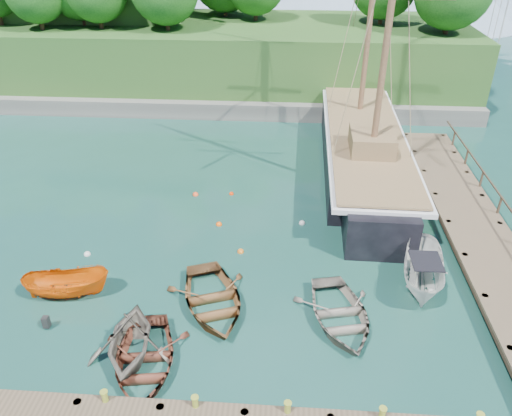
# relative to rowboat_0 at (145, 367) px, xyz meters

# --- Properties ---
(ground) EXTENTS (160.00, 160.00, 0.00)m
(ground) POSITION_rel_rowboat_0_xyz_m (3.28, 3.11, 0.00)
(ground) COLOR #173C2D
(ground) RESTS_ON ground
(dock_east) EXTENTS (3.20, 24.00, 1.10)m
(dock_east) POSITION_rel_rowboat_0_xyz_m (14.78, 10.11, 0.43)
(dock_east) COLOR #4C3F2E
(dock_east) RESTS_ON ground
(bollard_0) EXTENTS (0.26, 0.26, 0.45)m
(bollard_0) POSITION_rel_rowboat_0_xyz_m (-0.72, -1.99, 0.00)
(bollard_0) COLOR olive
(bollard_0) RESTS_ON ground
(rowboat_0) EXTENTS (3.89, 4.98, 0.94)m
(rowboat_0) POSITION_rel_rowboat_0_xyz_m (0.00, 0.00, 0.00)
(rowboat_0) COLOR #582C1E
(rowboat_0) RESTS_ON ground
(rowboat_1) EXTENTS (3.67, 4.11, 1.98)m
(rowboat_1) POSITION_rel_rowboat_0_xyz_m (-0.62, 0.51, 0.00)
(rowboat_1) COLOR #645E52
(rowboat_1) RESTS_ON ground
(rowboat_2) EXTENTS (4.97, 5.80, 1.01)m
(rowboat_2) POSITION_rel_rowboat_0_xyz_m (2.04, 3.41, 0.00)
(rowboat_2) COLOR brown
(rowboat_2) RESTS_ON ground
(rowboat_3) EXTENTS (4.18, 5.19, 0.95)m
(rowboat_3) POSITION_rel_rowboat_0_xyz_m (7.34, 2.91, 0.00)
(rowboat_3) COLOR #70675C
(rowboat_3) RESTS_ON ground
(motorboat_orange) EXTENTS (3.88, 1.92, 1.44)m
(motorboat_orange) POSITION_rel_rowboat_0_xyz_m (-4.33, 3.68, 0.00)
(motorboat_orange) COLOR #E15C06
(motorboat_orange) RESTS_ON ground
(cabin_boat_white) EXTENTS (2.63, 4.88, 1.79)m
(cabin_boat_white) POSITION_rel_rowboat_0_xyz_m (11.17, 5.39, 0.00)
(cabin_boat_white) COLOR silver
(cabin_boat_white) RESTS_ON ground
(schooner) EXTENTS (5.34, 27.13, 19.82)m
(schooner) POSITION_rel_rowboat_0_xyz_m (9.82, 17.50, 1.10)
(schooner) COLOR black
(schooner) RESTS_ON ground
(mooring_buoy_0) EXTENTS (0.33, 0.33, 0.33)m
(mooring_buoy_0) POSITION_rel_rowboat_0_xyz_m (-4.64, 6.68, 0.00)
(mooring_buoy_0) COLOR silver
(mooring_buoy_0) RESTS_ON ground
(mooring_buoy_1) EXTENTS (0.33, 0.33, 0.33)m
(mooring_buoy_1) POSITION_rel_rowboat_0_xyz_m (1.44, 9.81, 0.00)
(mooring_buoy_1) COLOR #FA5307
(mooring_buoy_1) RESTS_ON ground
(mooring_buoy_2) EXTENTS (0.33, 0.33, 0.33)m
(mooring_buoy_2) POSITION_rel_rowboat_0_xyz_m (2.84, 7.42, 0.00)
(mooring_buoy_2) COLOR orange
(mooring_buoy_2) RESTS_ON ground
(mooring_buoy_3) EXTENTS (0.34, 0.34, 0.34)m
(mooring_buoy_3) POSITION_rel_rowboat_0_xyz_m (5.89, 10.25, 0.00)
(mooring_buoy_3) COLOR silver
(mooring_buoy_3) RESTS_ON ground
(mooring_buoy_4) EXTENTS (0.35, 0.35, 0.35)m
(mooring_buoy_4) POSITION_rel_rowboat_0_xyz_m (-0.38, 12.95, 0.00)
(mooring_buoy_4) COLOR #F4481D
(mooring_buoy_4) RESTS_ON ground
(mooring_buoy_5) EXTENTS (0.28, 0.28, 0.28)m
(mooring_buoy_5) POSITION_rel_rowboat_0_xyz_m (1.73, 13.19, 0.00)
(mooring_buoy_5) COLOR #EA2B00
(mooring_buoy_5) RESTS_ON ground
(headland) EXTENTS (51.00, 19.31, 12.90)m
(headland) POSITION_rel_rowboat_0_xyz_m (-9.59, 34.47, 5.54)
(headland) COLOR #474744
(headland) RESTS_ON ground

